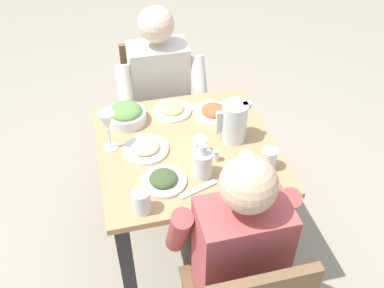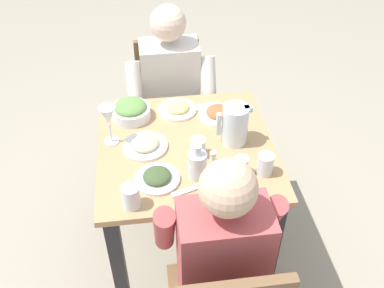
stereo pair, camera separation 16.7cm
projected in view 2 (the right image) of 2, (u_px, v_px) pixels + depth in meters
The scene contains 22 objects.
ground_plane at pixel (187, 242), 2.47m from camera, with size 8.00×8.00×0.00m, color #9E937F.
dining_table at pixel (186, 167), 2.09m from camera, with size 0.81×0.81×0.73m.
chair_near at pixel (170, 102), 2.69m from camera, with size 0.40×0.40×0.86m.
diner_near at pixel (172, 102), 2.44m from camera, with size 0.48×0.53×1.15m.
diner_far at pixel (218, 248), 1.69m from camera, with size 0.48×0.53×1.15m.
water_pitcher at pixel (235, 124), 1.96m from camera, with size 0.16×0.12×0.19m.
salad_bowl at pixel (131, 110), 2.14m from camera, with size 0.19×0.19×0.09m.
plate_rice_curry at pixel (218, 113), 2.16m from camera, with size 0.19×0.19×0.05m.
plate_beans at pixel (145, 145), 1.98m from camera, with size 0.21×0.21×0.04m.
plate_dolmas at pixel (157, 177), 1.82m from camera, with size 0.19×0.19×0.05m.
plate_fries at pixel (177, 108), 2.19m from camera, with size 0.19×0.19×0.05m.
water_glass_far_right at pixel (265, 164), 1.83m from camera, with size 0.07×0.07×0.10m, color silver.
water_glass_near_left at pixel (241, 166), 1.83m from camera, with size 0.06×0.06×0.09m, color silver.
water_glass_far_left at pixel (198, 147), 1.92m from camera, with size 0.07×0.07×0.09m, color silver.
water_glass_center at pixel (131, 197), 1.69m from camera, with size 0.07×0.07×0.10m, color silver.
wine_glass at pixel (108, 117), 1.93m from camera, with size 0.08×0.08×0.20m.
oil_carafe at pixel (197, 166), 1.81m from camera, with size 0.08×0.08×0.16m.
salt_shaker at pixel (213, 157), 1.90m from camera, with size 0.03×0.03×0.05m.
fork_near at pixel (206, 108), 2.22m from camera, with size 0.17×0.03×0.01m, color silver.
knife_near at pixel (239, 187), 1.79m from camera, with size 0.18×0.02×0.01m, color silver.
fork_far at pixel (191, 189), 1.78m from camera, with size 0.17×0.03×0.01m, color silver.
knife_far at pixel (202, 106), 2.23m from camera, with size 0.18×0.02×0.01m, color silver.
Camera 2 is at (0.17, 1.50, 2.03)m, focal length 40.64 mm.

